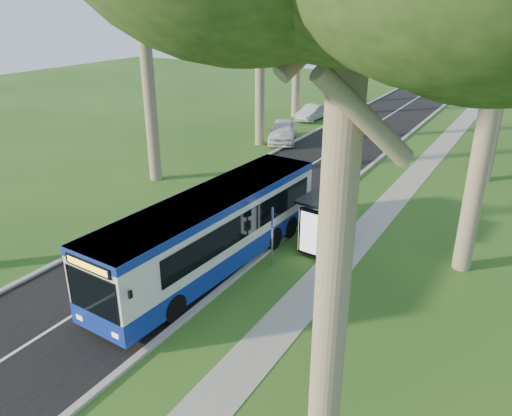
{
  "coord_description": "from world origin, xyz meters",
  "views": [
    {
      "loc": [
        9.35,
        -13.67,
        10.17
      ],
      "look_at": [
        -0.99,
        3.87,
        1.6
      ],
      "focal_mm": 35.0,
      "sensor_mm": 36.0,
      "label": 1
    }
  ],
  "objects": [
    {
      "name": "bus_stop_sign",
      "position": [
        0.75,
        2.19,
        1.61
      ],
      "size": [
        0.18,
        0.35,
        2.59
      ],
      "rotation": [
        0.0,
        0.0,
        0.4
      ],
      "color": "gray",
      "rests_on": "ground"
    },
    {
      "name": "kerb_west",
      "position": [
        -7.0,
        10.0,
        0.06
      ],
      "size": [
        0.25,
        100.0,
        0.12
      ],
      "primitive_type": "cube",
      "color": "#9E9B93",
      "rests_on": "ground"
    },
    {
      "name": "bus_shelter",
      "position": [
        2.02,
        4.54,
        1.72
      ],
      "size": [
        1.82,
        2.99,
        2.45
      ],
      "rotation": [
        0.0,
        0.0,
        -0.1
      ],
      "color": "black",
      "rests_on": "ground"
    },
    {
      "name": "road",
      "position": [
        -3.5,
        10.0,
        0.01
      ],
      "size": [
        7.0,
        100.0,
        0.02
      ],
      "primitive_type": "cube",
      "color": "black",
      "rests_on": "ground"
    },
    {
      "name": "footpath",
      "position": [
        3.0,
        10.0,
        0.01
      ],
      "size": [
        1.5,
        100.0,
        0.02
      ],
      "primitive_type": "cube",
      "color": "gray",
      "rests_on": "ground"
    },
    {
      "name": "kerb_east",
      "position": [
        0.0,
        10.0,
        0.06
      ],
      "size": [
        0.25,
        100.0,
        0.12
      ],
      "primitive_type": "cube",
      "color": "#9E9B93",
      "rests_on": "ground"
    },
    {
      "name": "bus",
      "position": [
        -1.2,
        0.87,
        1.63
      ],
      "size": [
        3.14,
        12.02,
        3.16
      ],
      "rotation": [
        0.0,
        0.0,
        -0.05
      ],
      "color": "silver",
      "rests_on": "ground"
    },
    {
      "name": "ground",
      "position": [
        0.0,
        0.0,
        0.0
      ],
      "size": [
        120.0,
        120.0,
        0.0
      ],
      "primitive_type": "plane",
      "color": "#275119",
      "rests_on": "ground"
    },
    {
      "name": "centre_line",
      "position": [
        -3.5,
        10.0,
        0.02
      ],
      "size": [
        0.12,
        100.0,
        0.0
      ],
      "primitive_type": "cube",
      "color": "white",
      "rests_on": "road"
    },
    {
      "name": "litter_bin",
      "position": [
        0.94,
        7.23,
        0.53
      ],
      "size": [
        0.59,
        0.59,
        1.04
      ],
      "rotation": [
        0.0,
        0.0,
        -0.21
      ],
      "color": "black",
      "rests_on": "ground"
    },
    {
      "name": "car_white",
      "position": [
        -7.86,
        19.56,
        0.82
      ],
      "size": [
        3.65,
        5.21,
        1.65
      ],
      "primitive_type": "imported",
      "rotation": [
        0.0,
        0.0,
        0.39
      ],
      "color": "white",
      "rests_on": "ground"
    },
    {
      "name": "car_silver",
      "position": [
        -9.05,
        27.54,
        0.67
      ],
      "size": [
        1.68,
        4.16,
        1.34
      ],
      "primitive_type": "imported",
      "rotation": [
        0.0,
        0.0,
        -0.06
      ],
      "color": "#B4B6BD",
      "rests_on": "ground"
    }
  ]
}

